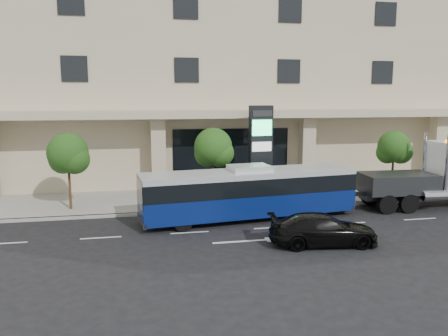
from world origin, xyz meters
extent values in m
plane|color=black|center=(0.00, 0.00, 0.00)|extent=(120.00, 120.00, 0.00)
cube|color=gray|center=(0.00, 5.00, 0.07)|extent=(120.00, 6.00, 0.15)
cube|color=gray|center=(0.00, 2.00, 0.07)|extent=(120.00, 0.30, 0.15)
cube|color=#BAB08B|center=(0.00, 15.50, 10.00)|extent=(60.00, 15.00, 20.00)
cube|color=#BAB08B|center=(0.00, 6.80, 5.20)|extent=(60.00, 2.80, 0.50)
cube|color=black|center=(0.00, 7.97, 2.15)|extent=(8.00, 0.12, 4.00)
cube|color=#BAB08B|center=(-5.00, 6.80, 2.60)|extent=(0.90, 0.90, 4.90)
cube|color=#BAB08B|center=(5.00, 6.80, 2.60)|extent=(0.90, 0.90, 4.90)
cube|color=#BAB08B|center=(15.00, 6.80, 2.60)|extent=(0.90, 0.90, 4.90)
cylinder|color=#422B19|center=(-10.00, 3.60, 1.55)|extent=(0.14, 0.14, 2.80)
sphere|color=#203D11|center=(-10.00, 3.60, 3.27)|extent=(2.20, 2.20, 2.20)
sphere|color=#203D11|center=(-9.65, 3.40, 2.95)|extent=(1.65, 1.65, 1.65)
sphere|color=#203D11|center=(-10.30, 3.80, 2.87)|extent=(1.54, 1.54, 1.54)
cylinder|color=#422B19|center=(-2.00, 3.60, 1.62)|extent=(0.14, 0.14, 2.94)
sphere|color=#203D11|center=(-2.00, 3.60, 3.43)|extent=(2.20, 2.20, 2.20)
sphere|color=#203D11|center=(-1.65, 3.40, 3.09)|extent=(1.65, 1.65, 1.65)
sphere|color=#203D11|center=(-2.30, 3.80, 3.01)|extent=(1.54, 1.54, 1.54)
cylinder|color=#422B19|center=(9.50, 3.60, 1.51)|extent=(0.14, 0.14, 2.73)
sphere|color=#203D11|center=(9.50, 3.60, 3.19)|extent=(2.00, 2.00, 2.00)
sphere|color=#203D11|center=(9.85, 3.40, 2.88)|extent=(1.50, 1.50, 1.50)
sphere|color=#203D11|center=(9.20, 3.80, 2.80)|extent=(1.40, 1.40, 1.40)
cylinder|color=black|center=(-4.27, -1.22, 0.46)|extent=(0.95, 0.39, 0.93)
cylinder|color=black|center=(-4.51, 0.71, 0.46)|extent=(0.95, 0.39, 0.93)
cylinder|color=black|center=(2.35, -0.42, 0.46)|extent=(0.95, 0.39, 0.93)
cylinder|color=black|center=(2.12, 1.52, 0.46)|extent=(0.95, 0.39, 0.93)
cube|color=navy|center=(-0.71, 0.19, 0.88)|extent=(11.32, 3.64, 1.11)
cube|color=black|center=(-0.71, 0.19, 1.85)|extent=(11.32, 3.67, 0.83)
cube|color=silver|center=(-0.71, 0.19, 2.41)|extent=(11.32, 3.64, 0.28)
cube|color=silver|center=(-0.71, 0.19, 2.69)|extent=(2.20, 1.72, 0.28)
cube|color=#2D3033|center=(-6.18, -0.47, 0.42)|extent=(0.42, 2.32, 0.28)
cube|color=#2D3033|center=(4.76, 0.86, 0.42)|extent=(0.42, 2.32, 0.28)
cube|color=#2D3033|center=(10.07, 0.61, 0.77)|extent=(8.22, 1.41, 0.38)
cylinder|color=silver|center=(10.16, -0.45, 2.60)|extent=(0.18, 0.18, 3.27)
cylinder|color=silver|center=(10.27, 1.66, 2.60)|extent=(0.18, 0.18, 3.27)
cube|color=#2D3033|center=(8.01, 0.72, 1.49)|extent=(4.16, 2.53, 1.06)
cube|color=#2D3033|center=(5.70, 0.85, 0.91)|extent=(1.55, 0.35, 0.21)
cube|color=#2D3033|center=(5.12, 0.88, 0.53)|extent=(0.34, 1.74, 0.17)
cylinder|color=black|center=(8.14, -0.29, 0.53)|extent=(1.07, 0.37, 1.06)
cylinder|color=black|center=(8.25, 1.72, 0.53)|extent=(1.07, 0.37, 1.06)
cylinder|color=black|center=(6.89, -0.23, 0.53)|extent=(1.07, 0.37, 1.06)
cylinder|color=black|center=(7.00, 1.79, 0.53)|extent=(1.07, 0.37, 1.06)
imported|color=black|center=(1.42, -4.24, 0.67)|extent=(4.78, 2.38, 1.33)
cube|color=black|center=(1.00, 4.20, 2.96)|extent=(1.44, 0.60, 5.62)
cube|color=#26E47C|center=(1.00, 3.94, 4.46)|extent=(1.22, 0.18, 0.94)
cube|color=silver|center=(1.00, 3.94, 3.34)|extent=(1.22, 0.18, 0.56)
cube|color=#262628|center=(1.00, 3.94, 5.30)|extent=(1.22, 0.18, 0.37)
camera|label=1|loc=(-6.18, -21.05, 6.22)|focal=35.00mm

